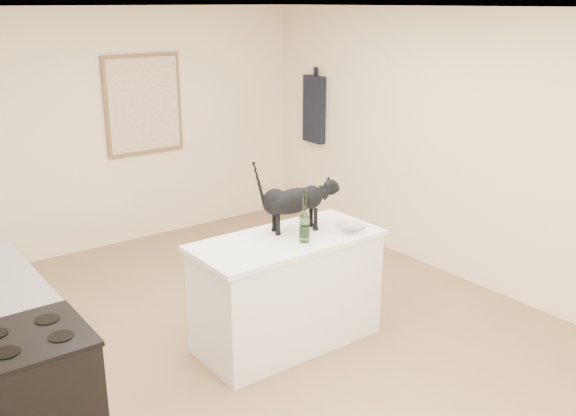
{
  "coord_description": "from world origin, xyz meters",
  "views": [
    {
      "loc": [
        -2.66,
        -3.91,
        2.64
      ],
      "look_at": [
        0.15,
        -0.15,
        1.12
      ],
      "focal_mm": 39.86,
      "sensor_mm": 36.0,
      "label": 1
    }
  ],
  "objects": [
    {
      "name": "island_base",
      "position": [
        0.1,
        -0.2,
        0.43
      ],
      "size": [
        1.44,
        0.67,
        0.86
      ],
      "primitive_type": "cube",
      "color": "white",
      "rests_on": "floor"
    },
    {
      "name": "wall_back",
      "position": [
        0.0,
        2.75,
        1.3
      ],
      "size": [
        4.5,
        0.0,
        4.5
      ],
      "primitive_type": "plane",
      "rotation": [
        1.57,
        0.0,
        0.0
      ],
      "color": "#F6E2BE",
      "rests_on": "ground"
    },
    {
      "name": "floor",
      "position": [
        0.0,
        0.0,
        0.0
      ],
      "size": [
        5.5,
        5.5,
        0.0
      ],
      "primitive_type": "plane",
      "color": "#91714D",
      "rests_on": "ground"
    },
    {
      "name": "artwork_canvas",
      "position": [
        0.3,
        2.7,
        1.55
      ],
      "size": [
        0.82,
        0.0,
        1.02
      ],
      "primitive_type": "cube",
      "color": "beige",
      "rests_on": "wall_back"
    },
    {
      "name": "black_cat",
      "position": [
        0.24,
        -0.1,
        1.12
      ],
      "size": [
        0.66,
        0.36,
        0.44
      ],
      "primitive_type": null,
      "rotation": [
        0.0,
        0.0,
        -0.28
      ],
      "color": "black",
      "rests_on": "island_top"
    },
    {
      "name": "stove",
      "position": [
        -1.95,
        -0.6,
        0.45
      ],
      "size": [
        0.6,
        0.6,
        0.9
      ],
      "primitive_type": "cube",
      "color": "black",
      "rests_on": "floor"
    },
    {
      "name": "hanging_garment",
      "position": [
        2.19,
        2.05,
        1.4
      ],
      "size": [
        0.08,
        0.34,
        0.8
      ],
      "primitive_type": "cube",
      "color": "black",
      "rests_on": "wall_right"
    },
    {
      "name": "island_top",
      "position": [
        0.1,
        -0.2,
        0.88
      ],
      "size": [
        1.5,
        0.7,
        0.04
      ],
      "primitive_type": "cube",
      "color": "white",
      "rests_on": "island_base"
    },
    {
      "name": "ceiling",
      "position": [
        0.0,
        0.0,
        2.6
      ],
      "size": [
        5.5,
        5.5,
        0.0
      ],
      "primitive_type": "plane",
      "rotation": [
        3.14,
        0.0,
        0.0
      ],
      "color": "white",
      "rests_on": "ground"
    },
    {
      "name": "artwork_frame",
      "position": [
        0.3,
        2.72,
        1.55
      ],
      "size": [
        0.9,
        0.03,
        1.1
      ],
      "primitive_type": "cube",
      "color": "brown",
      "rests_on": "wall_back"
    },
    {
      "name": "wine_bottle",
      "position": [
        0.16,
        -0.35,
        1.08
      ],
      "size": [
        0.1,
        0.1,
        0.36
      ],
      "primitive_type": "cylinder",
      "rotation": [
        0.0,
        0.0,
        0.35
      ],
      "color": "#2C5D25",
      "rests_on": "island_top"
    },
    {
      "name": "glass_bowl",
      "position": [
        0.59,
        -0.39,
        0.93
      ],
      "size": [
        0.23,
        0.23,
        0.05
      ],
      "primitive_type": "imported",
      "rotation": [
        0.0,
        0.0,
        -0.03
      ],
      "color": "silver",
      "rests_on": "island_top"
    },
    {
      "name": "wall_right",
      "position": [
        2.25,
        0.0,
        1.3
      ],
      "size": [
        0.0,
        5.5,
        5.5
      ],
      "primitive_type": "plane",
      "rotation": [
        1.57,
        0.0,
        -1.57
      ],
      "color": "#F6E2BE",
      "rests_on": "ground"
    }
  ]
}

